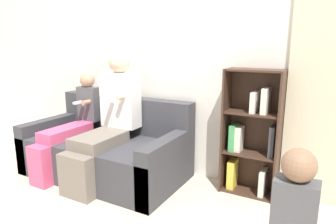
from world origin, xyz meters
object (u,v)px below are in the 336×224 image
child_seated (69,126)px  bookshelf (252,136)px  toddler_standing (294,218)px  couch (107,150)px  adult_seated (108,117)px

child_seated → bookshelf: 1.90m
child_seated → toddler_standing: size_ratio=1.26×
couch → adult_seated: 0.42m
couch → child_seated: size_ratio=1.59×
child_seated → bookshelf: bookshelf is taller
adult_seated → child_seated: 0.52m
couch → toddler_standing: bearing=-20.5°
child_seated → bookshelf: (1.84, 0.49, 0.03)m
adult_seated → child_seated: adult_seated is taller
toddler_standing → bookshelf: 1.19m
couch → bookshelf: bearing=13.4°
toddler_standing → child_seated: bearing=165.9°
child_seated → bookshelf: size_ratio=0.91×
child_seated → couch: bearing=20.5°
toddler_standing → adult_seated: bearing=160.5°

